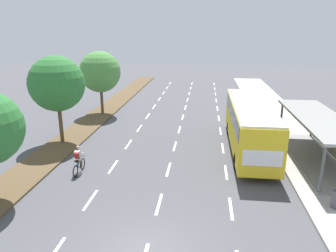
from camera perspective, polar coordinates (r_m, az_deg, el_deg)
The scene contains 10 objects.
median_strip at distance 32.79m, azimuth -11.96°, elevation 2.11°, with size 2.60×52.00×0.12m, color brown.
sidewalk_right at distance 31.94m, azimuth 19.46°, elevation 1.13°, with size 4.50×52.00×0.15m, color #ADAAA3.
lane_divider_left at distance 29.69m, azimuth -4.37°, elevation 0.77°, with size 0.14×46.92×0.01m.
lane_divider_center at distance 29.24m, azimuth 2.38°, elevation 0.55°, with size 0.14×46.92×0.01m.
lane_divider_right at distance 29.20m, azimuth 9.24°, elevation 0.32°, with size 0.14×46.92×0.01m.
bus_shelter at distance 22.35m, azimuth 25.90°, elevation -1.39°, with size 2.90×10.19×2.86m.
bus at distance 22.90m, azimuth 14.45°, elevation 0.74°, with size 2.54×11.29×3.37m.
cyclist at distance 19.62m, azimuth -15.79°, elevation -6.06°, with size 0.46×1.82×1.71m.
median_tree_second at distance 24.32m, azimuth -19.37°, elevation 7.16°, with size 4.00×4.00×6.40m.
median_tree_third at distance 32.07m, azimuth -12.10°, elevation 9.47°, with size 3.99×3.99×6.17m.
Camera 1 is at (2.05, -10.02, 8.24)m, focal length 33.92 mm.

